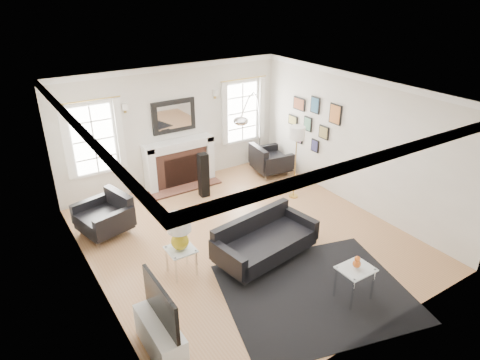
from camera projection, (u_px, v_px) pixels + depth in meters
floor at (245, 237)px, 8.20m from camera, size 6.00×6.00×0.00m
back_wall at (174, 126)px, 9.87m from camera, size 5.50×0.04×2.80m
front_wall at (378, 254)px, 5.32m from camera, size 5.50×0.04×2.80m
left_wall at (89, 213)px, 6.25m from camera, size 0.04×6.00×2.80m
right_wall at (355, 142)px, 8.94m from camera, size 0.04×6.00×2.80m
ceiling at (246, 93)px, 6.99m from camera, size 5.50×6.00×0.02m
crown_molding at (246, 97)px, 7.02m from camera, size 5.50×6.00×0.12m
fireplace at (180, 163)px, 10.08m from camera, size 1.70×0.69×1.11m
mantel_mirror at (174, 116)px, 9.73m from camera, size 1.05×0.07×0.75m
window_left at (93, 139)px, 8.90m from camera, size 1.24×0.15×1.62m
window_right at (242, 112)px, 10.71m from camera, size 1.24×0.15×1.62m
gallery_wall at (313, 120)px, 9.85m from camera, size 0.04×1.73×1.29m
tv_unit at (160, 332)px, 5.57m from camera, size 0.35×1.00×1.09m
area_rug at (316, 293)px, 6.75m from camera, size 3.32×2.99×0.01m
sofa at (263, 241)px, 7.50m from camera, size 1.97×1.12×0.61m
armchair_left at (107, 216)px, 8.21m from camera, size 1.06×1.13×0.65m
armchair_right at (269, 161)px, 10.73m from camera, size 0.94×1.02×0.63m
coffee_table at (260, 238)px, 7.50m from camera, size 0.90×0.90×0.40m
side_table_left at (181, 254)px, 7.04m from camera, size 0.45×0.45×0.49m
nesting_table at (355, 275)px, 6.46m from camera, size 0.52×0.43×0.57m
gourd_lamp at (179, 230)px, 6.85m from camera, size 0.39×0.39×0.63m
orange_vase at (357, 262)px, 6.36m from camera, size 0.12×0.12×0.20m
arc_floor_lamp at (251, 133)px, 10.03m from camera, size 1.57×1.45×2.22m
stick_floor_lamp at (297, 137)px, 9.11m from camera, size 0.34×0.34×1.66m
speaker_tower at (204, 175)px, 9.56m from camera, size 0.22×0.22×1.02m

